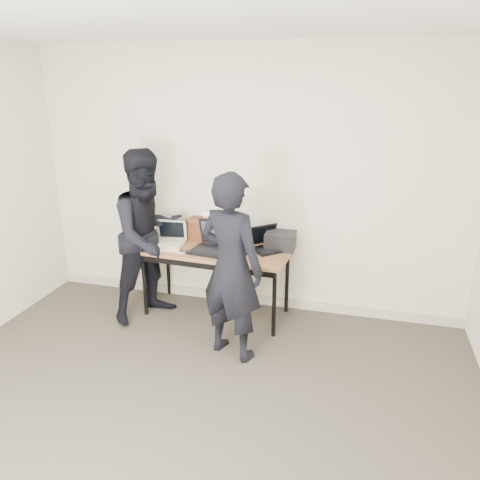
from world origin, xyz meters
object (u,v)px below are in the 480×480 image
(laptop_beige, at_px, (169,241))
(person_observer, at_px, (150,236))
(equipment_box, at_px, (280,241))
(laptop_center, at_px, (213,244))
(leather_satchel, at_px, (205,229))
(desk, at_px, (215,255))
(person_typist, at_px, (231,268))
(laptop_right, at_px, (267,244))

(laptop_beige, xyz_separation_m, person_observer, (-0.14, -0.16, 0.10))
(laptop_beige, relative_size, equipment_box, 1.12)
(laptop_beige, distance_m, laptop_center, 0.47)
(leather_satchel, bearing_deg, laptop_beige, -135.63)
(laptop_center, distance_m, equipment_box, 0.68)
(desk, bearing_deg, laptop_beige, -173.46)
(equipment_box, xyz_separation_m, person_typist, (-0.27, -0.87, 0.02))
(desk, height_order, laptop_beige, laptop_beige)
(person_observer, bearing_deg, laptop_center, -42.93)
(desk, bearing_deg, leather_satchel, 132.01)
(desk, relative_size, leather_satchel, 4.11)
(desk, bearing_deg, equipment_box, 20.69)
(laptop_beige, xyz_separation_m, equipment_box, (1.12, 0.22, 0.04))
(equipment_box, bearing_deg, person_typist, -107.07)
(laptop_beige, bearing_deg, equipment_box, 5.78)
(equipment_box, xyz_separation_m, person_observer, (-1.26, -0.37, 0.06))
(laptop_right, xyz_separation_m, equipment_box, (0.13, 0.05, 0.03))
(desk, xyz_separation_m, person_observer, (-0.62, -0.18, 0.21))
(laptop_center, xyz_separation_m, equipment_box, (0.65, 0.22, 0.02))
(laptop_right, bearing_deg, laptop_center, 154.69)
(leather_satchel, bearing_deg, person_observer, -132.22)
(laptop_right, bearing_deg, person_observer, 152.39)
(laptop_beige, bearing_deg, laptop_right, 4.29)
(person_typist, bearing_deg, equipment_box, -87.50)
(laptop_beige, bearing_deg, leather_satchel, 33.98)
(desk, relative_size, person_observer, 0.89)
(equipment_box, distance_m, person_observer, 1.31)
(laptop_right, bearing_deg, desk, 152.10)
(desk, bearing_deg, person_typist, -58.12)
(laptop_beige, relative_size, leather_satchel, 0.89)
(desk, xyz_separation_m, laptop_beige, (-0.49, -0.02, 0.11))
(laptop_right, distance_m, equipment_box, 0.14)
(leather_satchel, relative_size, person_typist, 0.23)
(person_typist, distance_m, person_observer, 1.11)
(person_observer, bearing_deg, leather_satchel, -14.34)
(person_typist, relative_size, person_observer, 0.96)
(laptop_beige, height_order, person_observer, person_observer)
(desk, relative_size, laptop_center, 3.70)
(laptop_beige, bearing_deg, desk, -2.35)
(desk, relative_size, laptop_beige, 4.61)
(laptop_beige, xyz_separation_m, leather_satchel, (0.31, 0.25, 0.08))
(desk, xyz_separation_m, laptop_center, (-0.02, -0.03, 0.12))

